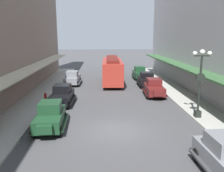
{
  "coord_description": "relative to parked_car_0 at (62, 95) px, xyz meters",
  "views": [
    {
      "loc": [
        -1.02,
        -14.78,
        6.25
      ],
      "look_at": [
        0.0,
        6.0,
        1.8
      ],
      "focal_mm": 37.43,
      "sensor_mm": 36.0,
      "label": 1
    }
  ],
  "objects": [
    {
      "name": "parked_car_2",
      "position": [
        9.25,
        2.74,
        0.0
      ],
      "size": [
        2.29,
        4.31,
        1.84
      ],
      "color": "#591919",
      "rests_on": "ground"
    },
    {
      "name": "sidewalk_left",
      "position": [
        -2.88,
        -6.4,
        -0.87
      ],
      "size": [
        3.0,
        60.0,
        0.15
      ],
      "primitive_type": "cube",
      "color": "#A8A59E",
      "rests_on": "ground"
    },
    {
      "name": "parked_car_6",
      "position": [
        9.36,
        7.58,
        0.0
      ],
      "size": [
        2.15,
        4.26,
        1.84
      ],
      "color": "black",
      "rests_on": "ground"
    },
    {
      "name": "streetcar",
      "position": [
        5.15,
        9.93,
        0.96
      ],
      "size": [
        2.75,
        9.66,
        3.46
      ],
      "color": "#A52D23",
      "rests_on": "ground"
    },
    {
      "name": "parked_car_4",
      "position": [
        0.12,
        -5.8,
        0.0
      ],
      "size": [
        2.3,
        4.32,
        1.84
      ],
      "color": "#193D23",
      "rests_on": "ground"
    },
    {
      "name": "parked_car_3",
      "position": [
        9.44,
        12.99,
        0.0
      ],
      "size": [
        2.15,
        4.26,
        1.84
      ],
      "color": "#193D23",
      "rests_on": "ground"
    },
    {
      "name": "fire_hydrant",
      "position": [
        -1.73,
        0.79,
        -0.38
      ],
      "size": [
        0.24,
        0.24,
        0.82
      ],
      "color": "#B21E19",
      "rests_on": "sidewalk_left"
    },
    {
      "name": "lamp_post_with_clock",
      "position": [
        11.02,
        -4.41,
        2.04
      ],
      "size": [
        1.42,
        0.44,
        5.16
      ],
      "color": "black",
      "rests_on": "sidewalk_right"
    },
    {
      "name": "ground_plane",
      "position": [
        4.62,
        -6.4,
        -0.94
      ],
      "size": [
        200.0,
        200.0,
        0.0
      ],
      "primitive_type": "plane",
      "color": "#424244"
    },
    {
      "name": "parked_car_1",
      "position": [
        -0.11,
        9.03,
        0.0
      ],
      "size": [
        2.26,
        4.3,
        1.84
      ],
      "color": "slate",
      "rests_on": "ground"
    },
    {
      "name": "sidewalk_right",
      "position": [
        12.12,
        -6.4,
        -0.87
      ],
      "size": [
        3.0,
        60.0,
        0.15
      ],
      "primitive_type": "cube",
      "color": "#A8A59E",
      "rests_on": "ground"
    },
    {
      "name": "parked_car_0",
      "position": [
        0.0,
        0.0,
        0.0
      ],
      "size": [
        2.29,
        4.31,
        1.84
      ],
      "color": "black",
      "rests_on": "ground"
    }
  ]
}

